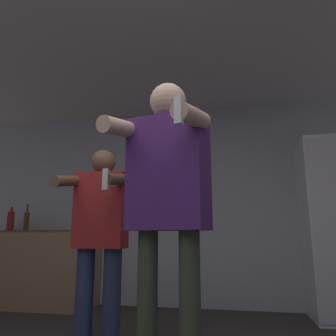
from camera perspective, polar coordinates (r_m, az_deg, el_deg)
The scene contains 9 objects.
wall_back at distance 4.32m, azimuth 3.61°, elevation -6.32°, with size 7.00×0.06×2.55m.
ceiling_slab at distance 3.16m, azimuth -1.26°, elevation 21.13°, with size 7.00×3.82×0.05m.
refrigerator at distance 4.04m, azimuth 27.21°, elevation -9.09°, with size 0.65×0.70×1.92m.
counter at distance 4.69m, azimuth -22.11°, elevation -15.83°, with size 1.59×0.64×0.93m.
bottle_brown_liquor at distance 4.28m, azimuth -14.48°, elevation -9.44°, with size 0.09×0.09×0.21m.
bottle_tall_gin at distance 4.82m, azimuth -25.73°, elevation -8.28°, with size 0.09×0.09×0.32m.
bottle_red_label at distance 4.69m, azimuth -23.43°, elevation -8.40°, with size 0.06×0.06×0.35m.
person_woman_foreground at distance 1.87m, azimuth -0.14°, elevation -4.13°, with size 0.60×0.56×1.76m.
person_man_side at distance 2.58m, azimuth -11.77°, elevation -11.00°, with size 0.45×0.52×1.53m.
Camera 1 is at (0.59, -0.93, 0.84)m, focal length 35.00 mm.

